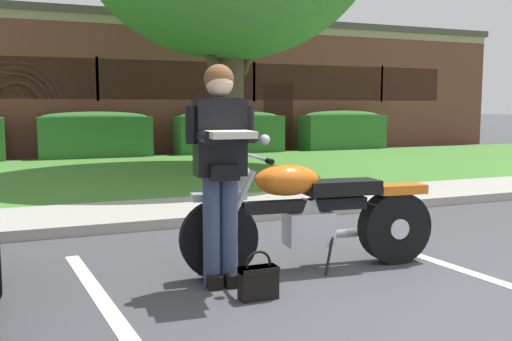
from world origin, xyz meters
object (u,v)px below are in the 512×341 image
Objects in this scene: handbag at (258,280)px; rider_person at (221,157)px; brick_building at (80,87)px; hedge_center_right at (230,132)px; hedge_center_left at (96,134)px; hedge_right at (342,130)px; motorcycle at (321,213)px.

rider_person is at bearing 109.45° from handbag.
hedge_center_right is at bearing -57.16° from brick_building.
rider_person is 11.30m from hedge_center_left.
handbag is 0.13× the size of hedge_right.
handbag is 12.38m from hedge_center_right.
brick_building reaches higher than hedge_right.
hedge_right is at bearing 0.00° from hedge_center_left.
rider_person is at bearing -92.31° from hedge_center_left.
rider_person is 4.74× the size of handbag.
rider_person reaches higher than hedge_center_left.
rider_person is (-0.93, -0.11, 0.53)m from motorcycle.
brick_building is at bearing 88.33° from handbag.
motorcycle is 1.08m from rider_person.
rider_person is 0.63× the size of hedge_right.
rider_person reaches higher than hedge_center_right.
motorcycle is 6.23× the size of handbag.
brick_building is (0.50, 17.18, 1.88)m from handbag.
brick_building is at bearing 88.05° from hedge_center_left.
motorcycle is at bearing 32.97° from handbag.
handbag is (-0.79, -0.51, -0.34)m from motorcycle.
hedge_center_right is 6.67m from brick_building.
motorcycle is at bearing 6.75° from rider_person.
rider_person is 12.05m from hedge_center_right.
rider_person is 0.55× the size of hedge_center_right.
brick_building reaches higher than rider_person.
handbag is at bearing -147.03° from motorcycle.
rider_person is at bearing -125.02° from hedge_right.
hedge_right is (6.98, 11.18, 0.17)m from motorcycle.
handbag is 0.01× the size of brick_building.
motorcycle is at bearing -89.00° from brick_building.
hedge_right reaches higher than motorcycle.
handbag is 0.12× the size of hedge_center_right.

